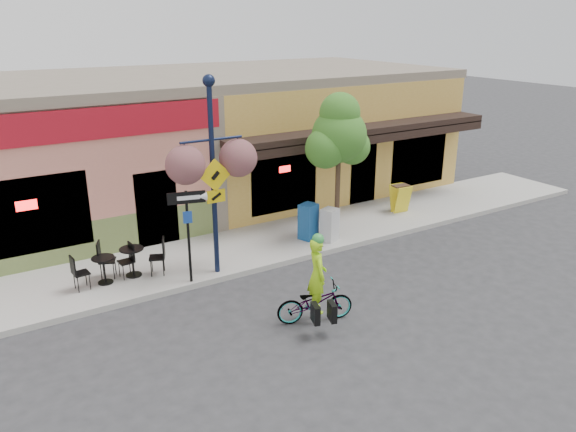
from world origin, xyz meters
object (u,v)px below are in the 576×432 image
object	(u,v)px
building	(197,137)
lamp_post	(213,178)
newspaper_box_grey	(330,225)
one_way_sign	(189,237)
cyclist_rider	(317,286)
bicycle	(315,303)
street_tree	(338,166)
newspaper_box_blue	(308,222)

from	to	relation	value
building	lamp_post	world-z (taller)	lamp_post
building	newspaper_box_grey	xyz separation A→B (m)	(1.33, -6.41, -1.62)
one_way_sign	cyclist_rider	bearing A→B (deg)	-45.02
bicycle	cyclist_rider	xyz separation A→B (m)	(0.05, 0.00, 0.40)
one_way_sign	street_tree	distance (m)	5.03
lamp_post	street_tree	bearing A→B (deg)	7.19
lamp_post	newspaper_box_grey	distance (m)	4.21
street_tree	one_way_sign	bearing A→B (deg)	-172.52
lamp_post	one_way_sign	world-z (taller)	lamp_post
cyclist_rider	newspaper_box_blue	xyz separation A→B (m)	(2.32, 3.83, -0.16)
bicycle	newspaper_box_grey	distance (m)	4.43
building	newspaper_box_grey	world-z (taller)	building
building	cyclist_rider	size ratio (longest dim) A/B	10.84
bicycle	cyclist_rider	bearing A→B (deg)	-72.07
cyclist_rider	newspaper_box_blue	world-z (taller)	cyclist_rider
cyclist_rider	street_tree	world-z (taller)	street_tree
building	newspaper_box_blue	world-z (taller)	building
building	lamp_post	distance (m)	7.07
newspaper_box_grey	bicycle	bearing A→B (deg)	-151.18
lamp_post	newspaper_box_grey	xyz separation A→B (m)	(3.70, 0.25, -1.99)
cyclist_rider	newspaper_box_blue	bearing A→B (deg)	-13.28
bicycle	lamp_post	world-z (taller)	lamp_post
building	newspaper_box_blue	xyz separation A→B (m)	(0.87, -5.98, -1.57)
bicycle	newspaper_box_blue	size ratio (longest dim) A/B	1.59
one_way_sign	lamp_post	bearing A→B (deg)	28.73
street_tree	newspaper_box_blue	bearing A→B (deg)	165.47
one_way_sign	street_tree	world-z (taller)	street_tree
lamp_post	cyclist_rider	bearing A→B (deg)	-72.84
bicycle	newspaper_box_blue	xyz separation A→B (m)	(2.37, 3.83, 0.24)
lamp_post	newspaper_box_blue	world-z (taller)	lamp_post
bicycle	one_way_sign	world-z (taller)	one_way_sign
one_way_sign	newspaper_box_blue	world-z (taller)	one_way_sign
building	lamp_post	size ratio (longest dim) A/B	3.68
cyclist_rider	one_way_sign	bearing A→B (deg)	47.96
street_tree	newspaper_box_grey	bearing A→B (deg)	-153.48
building	cyclist_rider	xyz separation A→B (m)	(-1.45, -9.81, -1.41)
newspaper_box_blue	street_tree	size ratio (longest dim) A/B	0.25
bicycle	cyclist_rider	distance (m)	0.40
bicycle	one_way_sign	distance (m)	3.51
building	cyclist_rider	bearing A→B (deg)	-98.41
cyclist_rider	newspaper_box_grey	xyz separation A→B (m)	(2.78, 3.41, -0.21)
cyclist_rider	newspaper_box_grey	world-z (taller)	cyclist_rider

